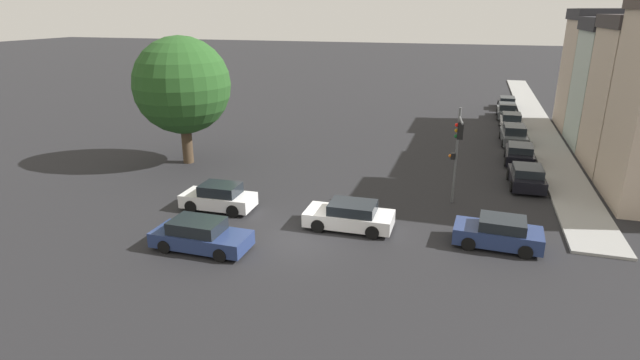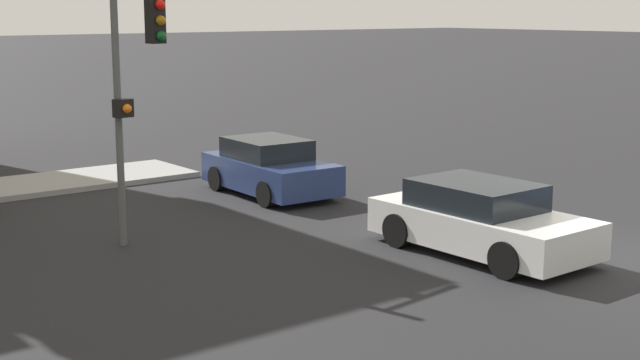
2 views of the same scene
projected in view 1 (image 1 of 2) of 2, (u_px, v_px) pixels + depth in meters
The scene contains 14 objects.
ground_plane at pixel (301, 240), 23.72m from camera, with size 300.00×300.00×0.00m, color black.
sidewalk_strip at pixel (536, 120), 49.14m from camera, with size 2.64×60.00×0.14m.
street_tree at pixel (182, 86), 33.97m from camera, with size 6.60×6.60×8.80m.
traffic_signal at pixel (457, 144), 26.79m from camera, with size 0.68×2.00×5.43m.
crossing_car_0 at pixel (200, 235), 22.64m from camera, with size 4.48×1.96×1.40m.
crossing_car_1 at pixel (499, 233), 22.87m from camera, with size 3.97×2.08×1.41m.
crossing_car_2 at pixel (219, 197), 27.13m from camera, with size 3.99×1.93×1.46m.
crossing_car_3 at pixel (350, 216), 24.79m from camera, with size 4.39×2.09×1.37m.
parked_car_0 at pixel (527, 177), 30.56m from camera, with size 2.09×4.03×1.37m.
parked_car_1 at pixel (519, 154), 35.45m from camera, with size 2.05×4.09×1.36m.
parked_car_2 at pixel (514, 135), 40.60m from camera, with size 2.06×4.53×1.53m.
parked_car_3 at pixel (511, 122), 45.43m from camera, with size 1.90×3.90×1.50m.
parked_car_4 at pixel (507, 111), 50.20m from camera, with size 1.85×4.45×1.50m.
parked_car_5 at pixel (507, 103), 54.98m from camera, with size 1.84×4.24×1.31m.
Camera 1 is at (7.16, -20.32, 10.37)m, focal length 28.00 mm.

